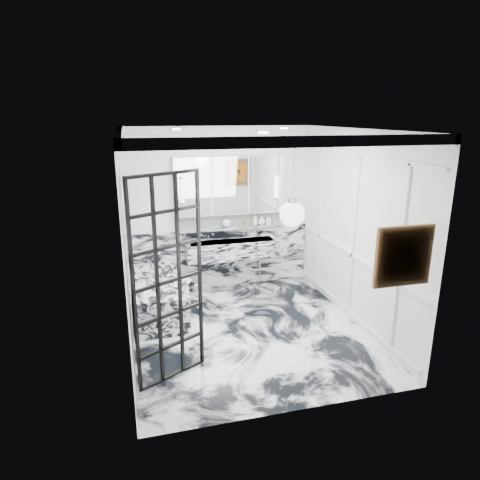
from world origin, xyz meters
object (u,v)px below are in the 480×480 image
object	(u,v)px
trough_sink	(232,249)
bathtub	(159,296)
mirror_cabinet	(229,185)
crittall_door	(169,282)

from	to	relation	value
trough_sink	bathtub	world-z (taller)	trough_sink
trough_sink	mirror_cabinet	size ratio (longest dim) A/B	0.84
crittall_door	mirror_cabinet	distance (m)	2.94
mirror_cabinet	trough_sink	bearing A→B (deg)	-90.00
trough_sink	mirror_cabinet	distance (m)	1.10
mirror_cabinet	bathtub	bearing A→B (deg)	-147.94
mirror_cabinet	crittall_door	bearing A→B (deg)	-117.02
mirror_cabinet	bathtub	xyz separation A→B (m)	(-1.32, -0.83, -1.54)
crittall_door	mirror_cabinet	bearing A→B (deg)	33.85
trough_sink	bathtub	size ratio (longest dim) A/B	0.97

